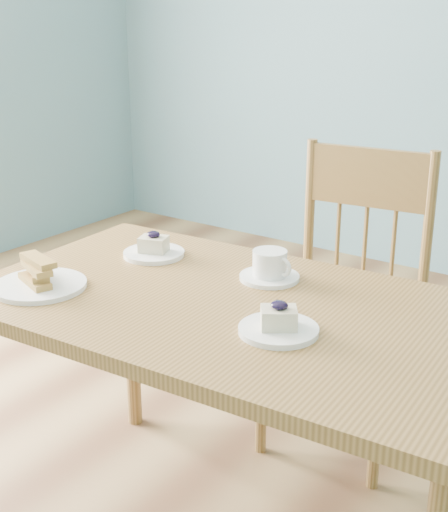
# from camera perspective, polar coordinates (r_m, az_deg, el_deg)

# --- Properties ---
(room) EXTENTS (5.01, 5.01, 2.71)m
(room) POSITION_cam_1_polar(r_m,az_deg,el_deg) (1.58, -2.60, 17.02)
(room) COLOR #9E7949
(room) RESTS_ON ground
(dining_table) EXTENTS (1.39, 0.85, 0.72)m
(dining_table) POSITION_cam_1_polar(r_m,az_deg,el_deg) (1.79, 0.92, -5.88)
(dining_table) COLOR olive
(dining_table) RESTS_ON ground
(dining_chair) EXTENTS (0.50, 0.48, 0.99)m
(dining_chair) POSITION_cam_1_polar(r_m,az_deg,el_deg) (2.37, 9.83, -3.43)
(dining_chair) COLOR olive
(dining_chair) RESTS_ON ground
(cheesecake_plate_near) EXTENTS (0.18, 0.18, 0.08)m
(cheesecake_plate_near) POSITION_cam_1_polar(r_m,az_deg,el_deg) (1.60, 4.39, -5.51)
(cheesecake_plate_near) COLOR white
(cheesecake_plate_near) RESTS_ON dining_table
(cheesecake_plate_far) EXTENTS (0.18, 0.18, 0.08)m
(cheesecake_plate_far) POSITION_cam_1_polar(r_m,az_deg,el_deg) (2.09, -5.64, 0.52)
(cheesecake_plate_far) COLOR white
(cheesecake_plate_far) RESTS_ON dining_table
(coffee_cup) EXTENTS (0.16, 0.16, 0.08)m
(coffee_cup) POSITION_cam_1_polar(r_m,az_deg,el_deg) (1.90, 3.70, -0.91)
(coffee_cup) COLOR white
(coffee_cup) RESTS_ON dining_table
(biscotti_plate) EXTENTS (0.24, 0.24, 0.08)m
(biscotti_plate) POSITION_cam_1_polar(r_m,az_deg,el_deg) (1.90, -14.55, -1.83)
(biscotti_plate) COLOR white
(biscotti_plate) RESTS_ON dining_table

